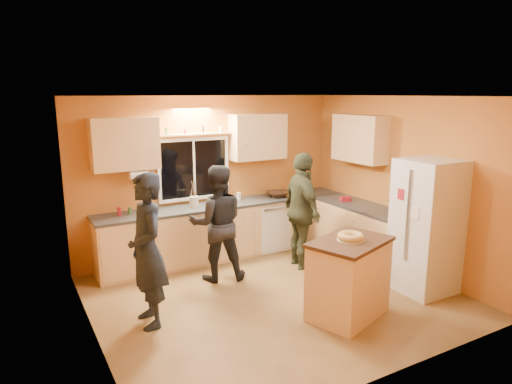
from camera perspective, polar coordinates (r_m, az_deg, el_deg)
ground at (r=6.20m, az=2.27°, el=-12.91°), size 4.50×4.50×0.00m
room_shell at (r=6.11m, az=1.33°, el=2.66°), size 4.54×4.04×2.61m
back_counter at (r=7.45m, az=-4.51°, el=-4.84°), size 4.23×0.62×0.90m
right_counter at (r=7.53m, az=13.05°, el=-4.94°), size 0.62×1.84×0.90m
refrigerator at (r=6.50m, az=20.56°, el=-4.04°), size 0.72×0.70×1.80m
island at (r=5.63m, az=11.51°, el=-10.48°), size 1.15×0.96×0.95m
bundt_pastry at (r=5.46m, az=11.74°, el=-5.48°), size 0.31×0.31×0.09m
person_left at (r=5.34m, az=-13.45°, el=-7.15°), size 0.43×0.65×1.79m
person_center at (r=6.50m, az=-4.90°, el=-3.91°), size 0.96×0.85×1.66m
person_right at (r=6.95m, az=5.78°, el=-2.37°), size 0.60×1.10×1.78m
mixing_bowl at (r=7.81m, az=2.74°, el=-0.25°), size 0.46×0.46×0.09m
utensil_crock at (r=7.14m, az=-7.75°, el=-1.24°), size 0.14×0.14×0.17m
potted_plant at (r=6.94m, az=17.08°, el=-1.49°), size 0.29×0.26×0.30m
red_box at (r=7.63m, az=11.12°, el=-0.86°), size 0.19×0.17×0.07m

